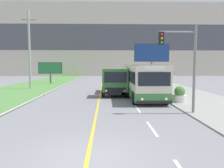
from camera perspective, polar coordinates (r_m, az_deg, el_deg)
name	(u,v)px	position (r m, az deg, el deg)	size (l,w,h in m)	color
ground_plane	(88,158)	(7.43, -6.42, -18.68)	(300.00, 300.00, 0.00)	slate
lane_marking_centre	(100,138)	(9.16, -3.14, -13.96)	(2.88, 140.00, 0.01)	gold
apartment_block_background	(104,41)	(64.04, -2.16, 11.24)	(80.00, 8.04, 19.87)	beige
city_bus	(141,80)	(21.28, 7.50, 1.05)	(2.74, 12.03, 3.01)	beige
dump_truck	(115,82)	(21.19, 0.66, 0.46)	(2.43, 6.69, 2.63)	black
utility_pole_far	(29,49)	(29.46, -20.76, 8.44)	(1.80, 0.28, 9.71)	#9E9E99
traffic_light_mast	(184,58)	(13.86, 18.19, 6.57)	(2.28, 0.32, 5.34)	slate
billboard_large	(152,54)	(35.75, 10.33, 7.76)	(5.61, 0.24, 6.35)	#59595B
billboard_small	(50,69)	(36.35, -15.83, 3.90)	(3.77, 0.24, 3.40)	#59595B
planter_round_near	(180,95)	(17.88, 17.23, -2.77)	(1.05, 1.05, 1.26)	silver
planter_round_second	(164,90)	(21.58, 13.39, -1.46)	(1.01, 1.01, 1.19)	silver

